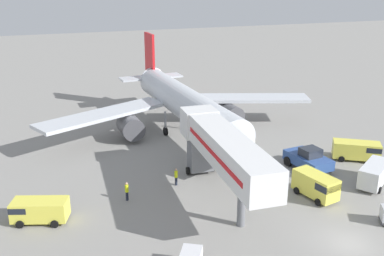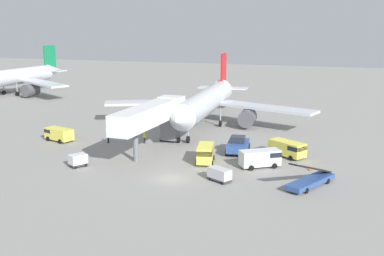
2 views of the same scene
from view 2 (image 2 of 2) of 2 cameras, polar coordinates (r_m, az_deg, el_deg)
The scene contains 15 objects.
ground_plane at distance 57.30m, azimuth -2.51°, elevation -6.00°, with size 300.00×300.00×0.00m, color gray.
airplane_at_gate at distance 84.23m, azimuth 1.78°, elevation 3.05°, with size 38.29×36.62×11.81m.
jet_bridge at distance 67.91m, azimuth -4.63°, elevation 1.46°, with size 4.42×18.09×6.97m.
pushback_tug at distance 67.84m, azimuth 5.44°, elevation -2.02°, with size 3.53×5.53×2.55m.
belt_loader_truck at distance 56.05m, azimuth 13.78°, elevation -5.95°, with size 5.19×7.49×3.44m.
service_van_far_right at distance 63.04m, azimuth 1.58°, elevation -2.98°, with size 2.82×4.72×2.34m.
service_van_mid_right at distance 77.38m, azimuth -15.46°, elevation -0.64°, with size 5.07×3.48×1.98m.
service_van_outer_left at distance 61.90m, azimuth 8.15°, elevation -3.46°, with size 5.33×4.43×2.23m.
service_van_mid_left at distance 67.11m, azimuth 11.24°, elevation -2.35°, with size 5.46×4.62×2.13m.
baggage_cart_far_left at distance 63.34m, azimuth -13.31°, elevation -3.68°, with size 2.31×2.54×1.60m.
baggage_cart_rear_right at distance 56.20m, azimuth 3.25°, elevation -5.45°, with size 3.10×2.58×1.57m.
ground_crew_worker_foreground at distance 74.45m, azimuth -9.85°, elevation -1.01°, with size 0.41×0.41×1.83m.
ground_crew_worker_midground at distance 73.47m, azimuth -5.62°, elevation -1.07°, with size 0.49×0.49×1.81m.
safety_cone_alpha at distance 62.08m, azimuth 13.74°, elevation -4.58°, with size 0.41×0.41×0.63m.
airplane_background at distance 127.32m, azimuth -20.87°, elevation 5.47°, with size 37.71×39.26×11.56m.
Camera 2 is at (18.56, -51.03, 18.30)m, focal length 45.24 mm.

